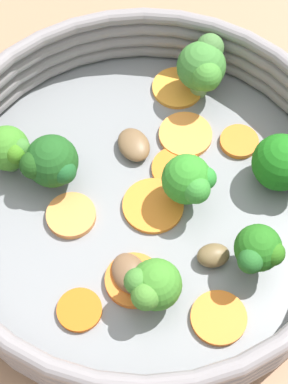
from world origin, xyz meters
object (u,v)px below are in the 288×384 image
at_px(mushroom_piece_0, 134,145).
at_px(carrot_slice_1, 71,215).
at_px(carrot_slice_4, 239,142).
at_px(broccoli_floret_4, 257,252).
at_px(skillet, 144,206).
at_px(carrot_slice_8, 155,203).
at_px(mushroom_piece_1, 213,255).
at_px(carrot_slice_7, 177,169).
at_px(broccoli_floret_1, 9,149).
at_px(broccoli_floret_0, 284,163).
at_px(broccoli_floret_2, 203,66).
at_px(broccoli_floret_6, 153,286).
at_px(broccoli_floret_5, 51,163).
at_px(carrot_slice_3, 134,280).
at_px(broccoli_floret_3, 189,181).
at_px(mushroom_piece_2, 130,273).
at_px(carrot_slice_5, 177,88).
at_px(carrot_slice_0, 79,310).
at_px(carrot_slice_6, 185,135).
at_px(carrot_slice_2, 219,318).

bearing_deg(mushroom_piece_0, carrot_slice_1, -93.69).
xyz_separation_m(carrot_slice_4, broccoli_floret_4, (0.06, -0.09, 0.03)).
relative_size(skillet, carrot_slice_8, 6.36).
distance_m(mushroom_piece_0, mushroom_piece_1, 0.11).
bearing_deg(carrot_slice_7, carrot_slice_1, -119.05).
height_order(carrot_slice_1, mushroom_piece_0, mushroom_piece_0).
xyz_separation_m(carrot_slice_1, mushroom_piece_1, (0.11, 0.03, 0.00)).
xyz_separation_m(skillet, broccoli_floret_1, (-0.10, -0.03, 0.03)).
bearing_deg(broccoli_floret_0, broccoli_floret_1, -150.02).
bearing_deg(mushroom_piece_1, carrot_slice_4, 108.87).
relative_size(broccoli_floret_2, broccoli_floret_6, 1.27).
bearing_deg(carrot_slice_7, carrot_slice_4, 60.15).
height_order(broccoli_floret_2, broccoli_floret_5, broccoli_floret_2).
distance_m(skillet, carrot_slice_3, 0.07).
bearing_deg(broccoli_floret_3, broccoli_floret_5, -156.83).
distance_m(broccoli_floret_3, mushroom_piece_2, 0.08).
distance_m(broccoli_floret_1, mushroom_piece_2, 0.13).
distance_m(broccoli_floret_4, mushroom_piece_2, 0.09).
height_order(skillet, carrot_slice_5, carrot_slice_5).
xyz_separation_m(carrot_slice_4, broccoli_floret_1, (-0.14, -0.12, 0.02)).
distance_m(skillet, mushroom_piece_0, 0.05).
relative_size(broccoli_floret_3, broccoli_floret_4, 1.05).
distance_m(carrot_slice_0, broccoli_floret_0, 0.19).
height_order(carrot_slice_3, broccoli_floret_1, broccoli_floret_1).
bearing_deg(carrot_slice_1, broccoli_floret_3, 42.85).
relative_size(carrot_slice_0, broccoli_floret_4, 0.70).
bearing_deg(carrot_slice_7, mushroom_piece_2, -78.08).
bearing_deg(mushroom_piece_2, carrot_slice_0, -110.52).
height_order(carrot_slice_1, carrot_slice_4, same).
bearing_deg(carrot_slice_0, carrot_slice_6, 95.55).
xyz_separation_m(skillet, carrot_slice_8, (0.01, 0.00, 0.01)).
bearing_deg(broccoli_floret_2, carrot_slice_5, -156.19).
bearing_deg(carrot_slice_6, broccoli_floret_3, -57.03).
distance_m(carrot_slice_4, carrot_slice_5, 0.07).
relative_size(carrot_slice_0, broccoli_floret_1, 0.77).
height_order(carrot_slice_6, broccoli_floret_6, broccoli_floret_6).
height_order(carrot_slice_5, broccoli_floret_1, broccoli_floret_1).
xyz_separation_m(carrot_slice_1, broccoli_floret_3, (0.07, 0.06, 0.03)).
bearing_deg(broccoli_floret_6, broccoli_floret_5, 161.26).
bearing_deg(broccoli_floret_5, skillet, 17.65).
relative_size(carrot_slice_2, broccoli_floret_5, 0.89).
bearing_deg(carrot_slice_2, broccoli_floret_6, -164.43).
distance_m(carrot_slice_1, carrot_slice_8, 0.06).
bearing_deg(broccoli_floret_4, carrot_slice_2, -91.06).
relative_size(broccoli_floret_0, broccoli_floret_5, 1.06).
height_order(broccoli_floret_4, mushroom_piece_1, broccoli_floret_4).
distance_m(carrot_slice_8, broccoli_floret_5, 0.08).
bearing_deg(broccoli_floret_0, broccoli_floret_3, -132.27).
bearing_deg(carrot_slice_8, mushroom_piece_2, -73.80).
bearing_deg(carrot_slice_0, carrot_slice_2, 30.17).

